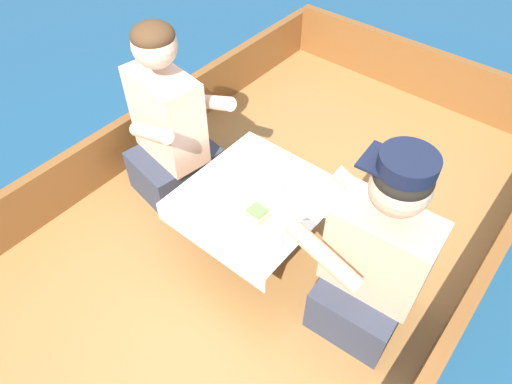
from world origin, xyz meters
name	(u,v)px	position (x,y,z in m)	size (l,w,h in m)	color
ground_plane	(256,278)	(0.00, 0.00, 0.00)	(60.00, 60.00, 0.00)	navy
boat_deck	(256,261)	(0.00, 0.00, 0.18)	(2.06, 3.64, 0.35)	#9E6B38
gunwale_port	(127,141)	(-1.00, 0.00, 0.51)	(0.06, 3.64, 0.32)	brown
gunwale_starboard	(445,343)	(1.00, 0.00, 0.51)	(0.06, 3.64, 0.32)	brown
bow_coaming	(416,69)	(0.00, 1.79, 0.54)	(1.94, 0.06, 0.36)	brown
cockpit_table	(256,201)	(0.00, 0.00, 0.68)	(0.65, 0.67, 0.37)	#B2B2B7
person_port	(170,130)	(-0.62, 0.04, 0.77)	(0.57, 0.51, 1.01)	#333847
person_starboard	(374,262)	(0.62, 0.00, 0.76)	(0.54, 0.47, 0.98)	#333847
plate_sandwich	(257,217)	(0.09, -0.11, 0.73)	(0.17, 0.17, 0.01)	white
plate_bread	(246,168)	(-0.15, 0.10, 0.73)	(0.20, 0.20, 0.01)	white
sandwich	(257,213)	(0.09, -0.11, 0.76)	(0.10, 0.09, 0.05)	#E0BC7F
bowl_port_near	(197,194)	(-0.20, -0.19, 0.75)	(0.12, 0.12, 0.04)	white
bowl_starboard_near	(312,193)	(0.21, 0.16, 0.75)	(0.13, 0.13, 0.04)	white
bowl_center_far	(265,244)	(0.22, -0.21, 0.75)	(0.15, 0.15, 0.04)	white
bowl_port_far	(270,187)	(0.03, 0.06, 0.75)	(0.13, 0.13, 0.04)	white
coffee_cup_port	(284,160)	(-0.02, 0.24, 0.76)	(0.09, 0.07, 0.07)	white
coffee_cup_starboard	(213,213)	(-0.06, -0.23, 0.75)	(0.10, 0.07, 0.05)	white
coffee_cup_center	(225,187)	(-0.13, -0.08, 0.76)	(0.10, 0.07, 0.06)	white
tin_can	(228,235)	(0.07, -0.28, 0.75)	(0.07, 0.07, 0.05)	silver
utensil_knife_starboard	(309,218)	(0.27, 0.04, 0.73)	(0.13, 0.13, 0.00)	silver
utensil_knife_port	(289,217)	(0.20, -0.01, 0.73)	(0.08, 0.16, 0.00)	silver
utensil_fork_port	(284,229)	(0.23, -0.08, 0.73)	(0.17, 0.06, 0.00)	silver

